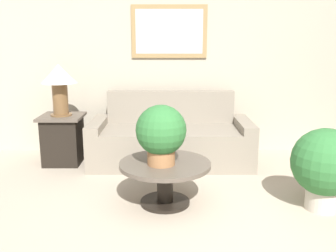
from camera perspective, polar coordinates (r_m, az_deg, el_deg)
The scene contains 7 objects.
wall_back at distance 5.39m, azimuth 6.64°, elevation 9.90°, with size 7.49×0.09×2.60m.
couch_main at distance 4.92m, azimuth 0.38°, elevation -2.22°, with size 2.08×0.88×0.92m.
coffee_table at distance 3.70m, azimuth -0.50°, elevation -7.29°, with size 0.90×0.90×0.43m.
side_table at distance 5.09m, azimuth -15.76°, elevation -1.91°, with size 0.54×0.54×0.64m.
table_lamp at distance 4.96m, azimuth -16.30°, elevation 6.69°, with size 0.45×0.45×0.66m.
potted_plant_on_table at distance 3.52m, azimuth -1.11°, elevation -1.01°, with size 0.48×0.48×0.58m.
potted_plant_floor at distance 3.83m, azimuth 22.78°, elevation -5.47°, with size 0.64×0.64×0.80m.
Camera 1 is at (-0.63, -2.28, 1.60)m, focal length 40.00 mm.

